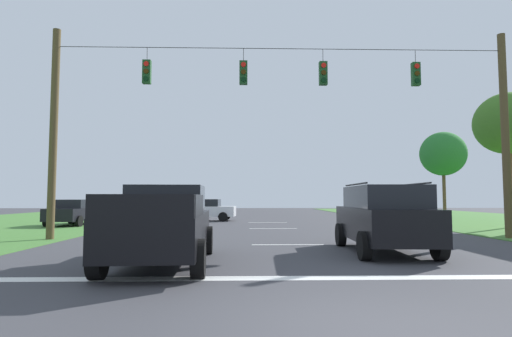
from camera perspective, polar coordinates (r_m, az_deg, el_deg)
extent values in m
plane|color=#3D3D42|center=(5.62, 14.97, -20.80)|extent=(120.00, 120.00, 0.00)
cube|color=white|center=(8.84, 8.51, -14.60)|extent=(15.95, 0.45, 0.01)
cube|color=white|center=(14.73, 4.37, -10.35)|extent=(2.50, 0.15, 0.01)
cube|color=white|center=(22.19, 2.36, -8.21)|extent=(2.50, 0.15, 0.01)
cube|color=white|center=(27.49, 1.60, -7.40)|extent=(2.50, 0.15, 0.01)
cylinder|color=brown|center=(18.25, -25.99, 4.41)|extent=(0.30, 0.30, 8.35)
cylinder|color=brown|center=(19.68, 30.95, 3.99)|extent=(0.30, 0.30, 8.35)
cylinder|color=black|center=(17.56, 3.61, 16.06)|extent=(18.08, 0.02, 0.02)
cylinder|color=black|center=(17.84, -14.68, 14.94)|extent=(0.02, 0.02, 0.53)
cube|color=#19471E|center=(17.62, -14.72, 12.66)|extent=(0.32, 0.24, 0.95)
cylinder|color=red|center=(17.57, -14.81, 13.71)|extent=(0.20, 0.04, 0.20)
cylinder|color=#352203|center=(17.48, -14.83, 12.77)|extent=(0.20, 0.04, 0.20)
cylinder|color=black|center=(17.40, -14.85, 11.83)|extent=(0.20, 0.04, 0.20)
cylinder|color=black|center=(17.40, -1.73, 15.30)|extent=(0.02, 0.02, 0.53)
cube|color=#19471E|center=(17.17, -1.73, 12.97)|extent=(0.32, 0.24, 0.95)
cylinder|color=red|center=(17.13, -1.73, 14.05)|extent=(0.20, 0.04, 0.20)
cylinder|color=#352203|center=(17.04, -1.73, 13.09)|extent=(0.20, 0.04, 0.20)
cylinder|color=black|center=(16.95, -1.74, 12.12)|extent=(0.20, 0.04, 0.20)
cylinder|color=black|center=(17.69, 9.15, 15.03)|extent=(0.02, 0.02, 0.53)
cube|color=#19471E|center=(17.46, 9.18, 12.73)|extent=(0.32, 0.24, 0.95)
cylinder|color=red|center=(17.42, 9.26, 13.79)|extent=(0.20, 0.04, 0.20)
cylinder|color=#352203|center=(17.33, 9.27, 12.85)|extent=(0.20, 0.04, 0.20)
cylinder|color=black|center=(17.24, 9.28, 11.89)|extent=(0.20, 0.04, 0.20)
cylinder|color=black|center=(18.74, 20.98, 14.15)|extent=(0.02, 0.02, 0.53)
cube|color=#19471E|center=(18.52, 21.04, 11.97)|extent=(0.32, 0.24, 0.95)
cylinder|color=red|center=(18.48, 21.18, 12.96)|extent=(0.20, 0.04, 0.20)
cylinder|color=#352203|center=(18.40, 21.21, 12.06)|extent=(0.20, 0.04, 0.20)
cylinder|color=black|center=(18.32, 21.23, 11.16)|extent=(0.20, 0.04, 0.20)
cube|color=black|center=(10.61, -12.61, -8.29)|extent=(2.20, 5.47, 0.85)
cube|color=black|center=(11.22, -12.04, -4.10)|extent=(1.92, 1.97, 0.70)
cube|color=black|center=(9.45, -19.48, -4.75)|extent=(0.19, 2.38, 0.45)
cube|color=black|center=(9.13, -8.01, -4.97)|extent=(0.19, 2.38, 0.45)
cube|color=black|center=(7.97, -15.49, -5.01)|extent=(1.96, 0.17, 0.45)
cylinder|color=black|center=(12.62, -15.89, -9.47)|extent=(0.31, 0.81, 0.80)
cylinder|color=black|center=(12.36, -6.66, -9.71)|extent=(0.31, 0.81, 0.80)
cylinder|color=black|center=(9.09, -20.86, -11.56)|extent=(0.31, 0.81, 0.80)
cylinder|color=black|center=(8.72, -7.92, -12.11)|extent=(0.31, 0.81, 0.80)
cube|color=black|center=(13.17, 17.03, -7.22)|extent=(2.14, 4.87, 0.95)
cube|color=black|center=(13.01, 17.14, -3.74)|extent=(1.93, 3.27, 0.65)
cylinder|color=black|center=(12.80, 13.45, -2.13)|extent=(0.16, 2.72, 0.05)
cylinder|color=black|center=(13.28, 20.63, -2.04)|extent=(0.16, 2.72, 0.05)
cylinder|color=black|center=(14.57, 11.52, -8.87)|extent=(0.29, 0.77, 0.76)
cylinder|color=black|center=(15.05, 18.91, -8.57)|extent=(0.29, 0.77, 0.76)
cylinder|color=black|center=(11.39, 14.62, -10.20)|extent=(0.29, 0.77, 0.76)
cylinder|color=black|center=(12.00, 23.83, -9.67)|extent=(0.29, 0.77, 0.76)
cube|color=silver|center=(29.77, -7.05, -5.83)|extent=(4.42, 2.12, 0.70)
cube|color=black|center=(29.76, -7.04, -4.67)|extent=(2.22, 1.77, 0.50)
cylinder|color=black|center=(29.18, -10.12, -6.52)|extent=(0.65, 0.27, 0.64)
cylinder|color=black|center=(30.93, -9.38, -6.38)|extent=(0.65, 0.27, 0.64)
cylinder|color=black|center=(28.68, -4.55, -6.62)|extent=(0.65, 0.27, 0.64)
cylinder|color=black|center=(30.47, -4.12, -6.46)|extent=(0.65, 0.27, 0.64)
cube|color=black|center=(26.86, -23.52, -5.73)|extent=(2.08, 4.41, 0.70)
cube|color=black|center=(26.84, -23.49, -4.45)|extent=(1.75, 2.20, 0.50)
cylinder|color=black|center=(25.20, -23.10, -6.67)|extent=(0.26, 0.65, 0.64)
cylinder|color=black|center=(26.02, -26.71, -6.47)|extent=(0.26, 0.65, 0.64)
cylinder|color=black|center=(27.80, -20.59, -6.46)|extent=(0.26, 0.65, 0.64)
cylinder|color=black|center=(28.54, -23.94, -6.30)|extent=(0.26, 0.65, 0.64)
cylinder|color=brown|center=(26.66, 31.57, -1.77)|extent=(0.25, 0.25, 4.80)
ellipsoid|color=#3C6F23|center=(26.96, 31.31, 5.32)|extent=(3.65, 3.65, 3.40)
cylinder|color=brown|center=(34.12, 24.38, -3.02)|extent=(0.24, 0.24, 4.02)
ellipsoid|color=#27732D|center=(34.28, 24.24, 1.86)|extent=(3.36, 3.36, 3.28)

